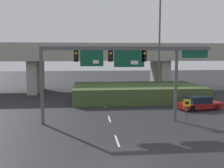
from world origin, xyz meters
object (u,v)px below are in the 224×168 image
signal_gantry (121,62)px  speed_limit_sign (187,108)px  parked_sedan_near_right (199,103)px  highway_light_pole_near (160,39)px

signal_gantry → speed_limit_sign: 6.72m
signal_gantry → parked_sedan_near_right: bearing=26.1°
signal_gantry → highway_light_pole_near: size_ratio=0.95×
highway_light_pole_near → signal_gantry: bearing=-117.8°
speed_limit_sign → highway_light_pole_near: size_ratio=0.15×
speed_limit_sign → highway_light_pole_near: 16.43m
signal_gantry → highway_light_pole_near: highway_light_pole_near is taller
parked_sedan_near_right → speed_limit_sign: bearing=-132.1°
speed_limit_sign → parked_sedan_near_right: (3.73, 5.85, -0.79)m
speed_limit_sign → parked_sedan_near_right: 6.98m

